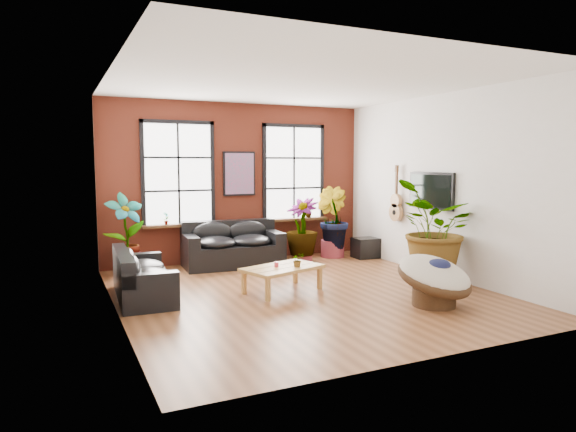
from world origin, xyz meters
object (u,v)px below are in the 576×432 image
object	(u,v)px
sofa_back	(232,246)
sofa_left	(140,277)
coffee_table	(282,269)
papasan_chair	(435,278)

from	to	relation	value
sofa_back	sofa_left	world-z (taller)	sofa_back
sofa_left	coffee_table	bearing A→B (deg)	-101.86
sofa_left	papasan_chair	world-z (taller)	papasan_chair
sofa_back	coffee_table	size ratio (longest dim) A/B	1.40
coffee_table	papasan_chair	size ratio (longest dim) A/B	1.06
sofa_back	papasan_chair	xyz separation A→B (m)	(1.83, -4.24, 0.01)
sofa_left	papasan_chair	bearing A→B (deg)	-117.93
sofa_left	sofa_back	bearing A→B (deg)	-47.11
sofa_back	coffee_table	bearing A→B (deg)	-84.63
sofa_left	coffee_table	xyz separation A→B (m)	(2.27, -0.58, 0.03)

